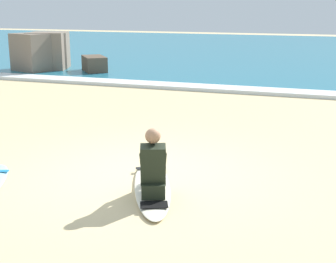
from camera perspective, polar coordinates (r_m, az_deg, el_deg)
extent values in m
plane|color=#CCB584|center=(7.84, -2.95, -4.99)|extent=(80.00, 80.00, 0.00)
cube|color=teal|center=(28.89, 14.04, 9.01)|extent=(80.00, 28.00, 0.10)
cube|color=white|center=(15.42, 8.70, 4.80)|extent=(80.00, 0.90, 0.11)
ellipsoid|color=#EFE5C6|center=(7.27, -1.86, -6.30)|extent=(1.47, 2.50, 0.07)
cube|color=black|center=(7.91, -2.04, -4.25)|extent=(0.48, 0.28, 0.01)
cube|color=black|center=(6.51, -1.62, -8.48)|extent=(0.43, 0.36, 0.01)
cube|color=black|center=(6.72, -1.72, -6.78)|extent=(0.39, 0.36, 0.20)
cylinder|color=black|center=(6.84, -2.57, -5.05)|extent=(0.29, 0.43, 0.43)
cylinder|color=black|center=(7.05, -2.67, -4.72)|extent=(0.21, 0.29, 0.42)
cube|color=black|center=(7.18, -2.69, -6.01)|extent=(0.17, 0.24, 0.05)
cylinder|color=black|center=(6.84, -0.89, -5.04)|extent=(0.29, 0.43, 0.43)
cylinder|color=black|center=(7.05, -0.80, -4.71)|extent=(0.21, 0.29, 0.42)
cube|color=black|center=(7.18, -0.76, -5.99)|extent=(0.17, 0.24, 0.05)
cube|color=black|center=(6.64, -1.74, -3.84)|extent=(0.42, 0.40, 0.57)
sphere|color=#A37556|center=(6.56, -1.77, -0.52)|extent=(0.21, 0.21, 0.21)
cylinder|color=black|center=(6.78, -2.93, -3.24)|extent=(0.23, 0.40, 0.31)
cylinder|color=black|center=(6.78, -0.56, -3.23)|extent=(0.23, 0.40, 0.31)
cube|color=#756656|center=(20.24, -14.84, 8.81)|extent=(1.95, 2.05, 1.53)
cube|color=#756656|center=(20.55, -13.69, 8.99)|extent=(1.84, 1.93, 1.55)
cube|color=brown|center=(19.46, -8.55, 7.65)|extent=(1.48, 1.58, 0.67)
cube|color=brown|center=(20.38, -14.60, 7.68)|extent=(1.01, 1.25, 0.70)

